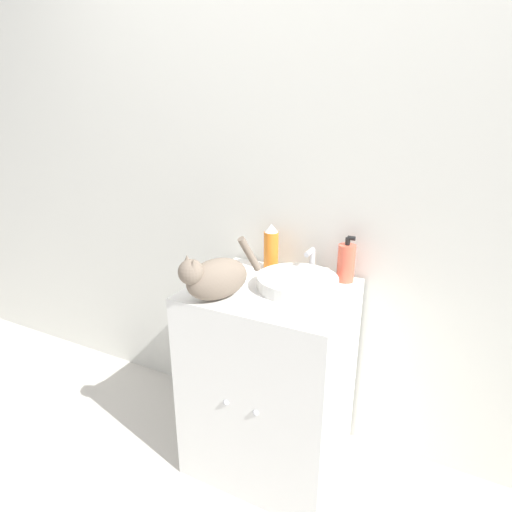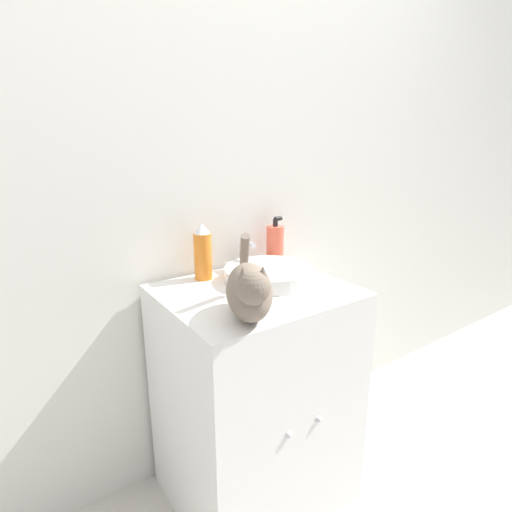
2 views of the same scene
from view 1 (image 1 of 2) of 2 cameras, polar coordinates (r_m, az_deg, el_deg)
The scene contains 8 objects.
ground_plane at distance 1.90m, azimuth -2.01°, elevation -31.52°, with size 8.00×8.00×0.00m, color beige.
wall_back at distance 1.75m, azimuth 6.61°, elevation 11.64°, with size 6.00×0.05×2.50m.
vanity_cabinet at distance 1.79m, azimuth 2.02°, elevation -16.99°, with size 0.62×0.54×0.84m.
sink_basin at distance 1.58m, azimuth 5.93°, elevation -3.74°, with size 0.32×0.32×0.05m.
faucet at distance 1.72m, azimuth 7.92°, elevation -1.03°, with size 0.16×0.09×0.12m.
cat at distance 1.46m, azimuth -5.96°, elevation -3.04°, with size 0.23×0.33×0.22m.
soap_bottle at distance 1.67m, azimuth 12.76°, elevation -0.90°, with size 0.07×0.07×0.19m.
spray_bottle at distance 1.76m, azimuth 2.17°, elevation 1.23°, with size 0.07×0.07×0.21m.
Camera 1 is at (0.59, -1.06, 1.46)m, focal length 28.00 mm.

